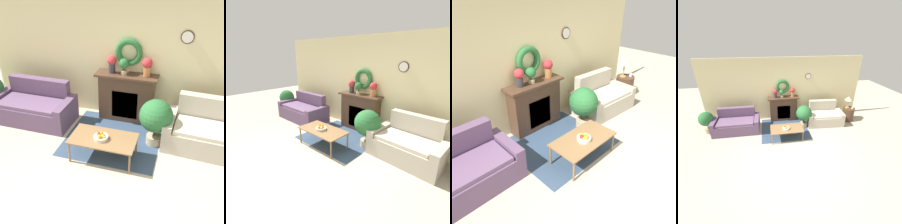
# 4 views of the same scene
# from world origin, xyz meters

# --- Properties ---
(ground_plane) EXTENTS (16.00, 16.00, 0.00)m
(ground_plane) POSITION_xyz_m (0.00, 0.00, 0.00)
(ground_plane) COLOR #ADA38E
(floor_rug) EXTENTS (1.88, 1.75, 0.01)m
(floor_rug) POSITION_xyz_m (-0.13, 1.67, 0.00)
(floor_rug) COLOR #334760
(floor_rug) RESTS_ON ground_plane
(wall_back) EXTENTS (6.80, 0.19, 2.70)m
(wall_back) POSITION_xyz_m (-0.00, 2.68, 1.36)
(wall_back) COLOR beige
(wall_back) RESTS_ON ground_plane
(fireplace) EXTENTS (1.32, 0.41, 1.09)m
(fireplace) POSITION_xyz_m (-0.07, 2.47, 0.55)
(fireplace) COLOR #4C3323
(fireplace) RESTS_ON ground_plane
(couch_left) EXTENTS (1.77, 0.90, 0.89)m
(couch_left) POSITION_xyz_m (-2.02, 1.86, 0.31)
(couch_left) COLOR #604766
(couch_left) RESTS_ON ground_plane
(loveseat_right) EXTENTS (1.57, 1.00, 0.93)m
(loveseat_right) POSITION_xyz_m (1.62, 1.92, 0.32)
(loveseat_right) COLOR #B2A893
(loveseat_right) RESTS_ON ground_plane
(coffee_table) EXTENTS (1.18, 0.65, 0.44)m
(coffee_table) POSITION_xyz_m (-0.13, 1.03, 0.40)
(coffee_table) COLOR olive
(coffee_table) RESTS_ON ground_plane
(fruit_bowl) EXTENTS (0.26, 0.26, 0.12)m
(fruit_bowl) POSITION_xyz_m (-0.16, 0.99, 0.49)
(fruit_bowl) COLOR beige
(fruit_bowl) RESTS_ON coffee_table
(side_table_by_loveseat) EXTENTS (0.50, 0.50, 0.59)m
(side_table_by_loveseat) POSITION_xyz_m (2.79, 1.97, 0.29)
(side_table_by_loveseat) COLOR #4C3323
(side_table_by_loveseat) RESTS_ON ground_plane
(table_lamp) EXTENTS (0.31, 0.31, 0.53)m
(table_lamp) POSITION_xyz_m (2.73, 2.02, 1.01)
(table_lamp) COLOR #B28E42
(table_lamp) RESTS_ON side_table_by_loveseat
(mug) EXTENTS (0.09, 0.09, 0.09)m
(mug) POSITION_xyz_m (2.90, 1.88, 0.63)
(mug) COLOR silver
(mug) RESTS_ON side_table_by_loveseat
(vase_on_mantel_left) EXTENTS (0.20, 0.20, 0.36)m
(vase_on_mantel_left) POSITION_xyz_m (-0.40, 2.48, 1.30)
(vase_on_mantel_left) COLOR #2D2D33
(vase_on_mantel_left) RESTS_ON fireplace
(vase_on_mantel_right) EXTENTS (0.21, 0.21, 0.39)m
(vase_on_mantel_right) POSITION_xyz_m (0.34, 2.48, 1.31)
(vase_on_mantel_right) COLOR #AD6B38
(vase_on_mantel_right) RESTS_ON fireplace
(potted_plant_on_mantel) EXTENTS (0.21, 0.21, 0.34)m
(potted_plant_on_mantel) POSITION_xyz_m (-0.14, 2.46, 1.29)
(potted_plant_on_mantel) COLOR tan
(potted_plant_on_mantel) RESTS_ON fireplace
(potted_plant_floor_by_couch) EXTENTS (0.56, 0.56, 0.88)m
(potted_plant_floor_by_couch) POSITION_xyz_m (-3.13, 1.91, 0.55)
(potted_plant_floor_by_couch) COLOR tan
(potted_plant_floor_by_couch) RESTS_ON ground_plane
(potted_plant_floor_by_loveseat) EXTENTS (0.64, 0.64, 0.94)m
(potted_plant_floor_by_loveseat) POSITION_xyz_m (0.69, 1.74, 0.59)
(potted_plant_floor_by_loveseat) COLOR tan
(potted_plant_floor_by_loveseat) RESTS_ON ground_plane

